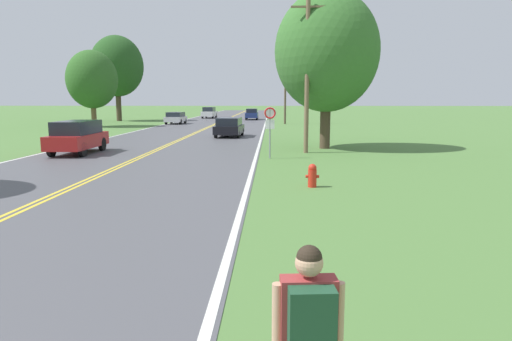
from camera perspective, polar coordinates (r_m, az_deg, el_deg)
name	(u,v)px	position (r m, az deg, el deg)	size (l,w,h in m)	color
hitchhiker_person	(309,328)	(3.90, 6.61, -18.92)	(0.59, 0.43, 1.74)	#38476B
fire_hydrant	(312,175)	(15.16, 7.06, -0.60)	(0.45, 0.29, 0.78)	red
traffic_sign	(270,120)	(22.22, 1.76, 6.37)	(0.60, 0.10, 2.52)	gray
utility_pole_midground	(307,73)	(24.79, 6.41, 12.05)	(1.80, 0.24, 8.21)	brown
utility_pole_far	(285,84)	(53.76, 3.68, 10.75)	(1.80, 0.24, 8.93)	brown
tree_left_verge	(117,66)	(64.03, -17.00, 12.35)	(6.87, 6.87, 11.12)	#473828
tree_right_cluster	(327,52)	(27.28, 8.84, 14.45)	(5.98, 5.98, 9.02)	#473828
tree_far_back	(92,79)	(51.22, -19.82, 10.66)	(5.21, 5.21, 7.91)	brown
car_red_suv_approaching	(78,136)	(26.05, -21.41, 4.01)	(1.84, 4.45, 1.74)	black
car_black_hatchback_mid_near	(229,127)	(35.33, -3.36, 5.50)	(2.09, 4.13, 1.47)	black
car_silver_hatchback_mid_far	(176,118)	(54.46, -10.01, 6.54)	(2.04, 3.87, 1.38)	black
car_dark_blue_sedan_receding	(252,114)	(64.80, -0.52, 7.08)	(1.72, 4.40, 1.55)	black
car_white_sedan_distant	(209,112)	(70.49, -5.86, 7.23)	(1.95, 4.92, 1.68)	black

